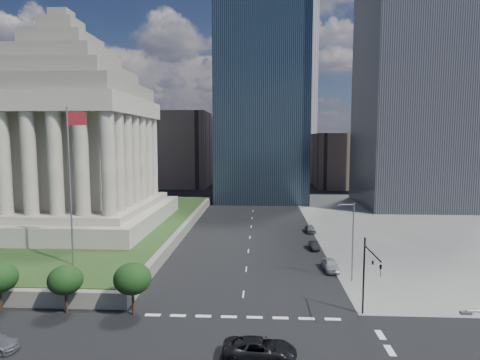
# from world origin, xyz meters

# --- Properties ---
(ground) EXTENTS (500.00, 500.00, 0.00)m
(ground) POSITION_xyz_m (0.00, 100.00, 0.00)
(ground) COLOR black
(ground) RESTS_ON ground
(sidewalk_ne) EXTENTS (68.00, 90.00, 0.03)m
(sidewalk_ne) POSITION_xyz_m (46.00, 60.00, 0.01)
(sidewalk_ne) COLOR slate
(sidewalk_ne) RESTS_ON ground
(plaza_terrace) EXTENTS (66.00, 70.00, 1.80)m
(plaza_terrace) POSITION_xyz_m (-45.00, 50.00, 0.90)
(plaza_terrace) COLOR #646055
(plaza_terrace) RESTS_ON ground
(plaza_lawn) EXTENTS (64.00, 68.00, 0.10)m
(plaza_lawn) POSITION_xyz_m (-45.00, 50.00, 1.85)
(plaza_lawn) COLOR #253D18
(plaza_lawn) RESTS_ON plaza_terrace
(war_memorial) EXTENTS (34.00, 34.00, 39.00)m
(war_memorial) POSITION_xyz_m (-34.00, 48.00, 21.40)
(war_memorial) COLOR gray
(war_memorial) RESTS_ON plaza_lawn
(flagpole) EXTENTS (2.52, 0.24, 20.00)m
(flagpole) POSITION_xyz_m (-21.83, 24.00, 13.11)
(flagpole) COLOR slate
(flagpole) RESTS_ON plaza_lawn
(midrise_glass) EXTENTS (26.00, 26.00, 60.00)m
(midrise_glass) POSITION_xyz_m (2.00, 95.00, 30.00)
(midrise_glass) COLOR black
(midrise_glass) RESTS_ON ground
(highrise_ne) EXTENTS (26.00, 28.00, 100.00)m
(highrise_ne) POSITION_xyz_m (42.00, 85.00, 50.00)
(highrise_ne) COLOR black
(highrise_ne) RESTS_ON ground
(building_filler_ne) EXTENTS (20.00, 30.00, 20.00)m
(building_filler_ne) POSITION_xyz_m (32.00, 130.00, 10.00)
(building_filler_ne) COLOR brown
(building_filler_ne) RESTS_ON ground
(building_filler_nw) EXTENTS (24.00, 30.00, 28.00)m
(building_filler_nw) POSITION_xyz_m (-30.00, 130.00, 14.00)
(building_filler_nw) COLOR brown
(building_filler_nw) RESTS_ON ground
(traffic_signal_ne) EXTENTS (0.30, 5.74, 8.00)m
(traffic_signal_ne) POSITION_xyz_m (12.50, 13.70, 5.25)
(traffic_signal_ne) COLOR black
(traffic_signal_ne) RESTS_ON ground
(street_lamp_north) EXTENTS (2.13, 0.22, 10.00)m
(street_lamp_north) POSITION_xyz_m (13.33, 25.00, 5.66)
(street_lamp_north) COLOR slate
(street_lamp_north) RESTS_ON ground
(pickup_truck) EXTENTS (3.01, 6.16, 1.69)m
(pickup_truck) POSITION_xyz_m (1.94, 6.36, 0.84)
(pickup_truck) COLOR black
(pickup_truck) RESTS_ON ground
(parked_sedan_near) EXTENTS (4.72, 2.11, 1.58)m
(parked_sedan_near) POSITION_xyz_m (11.50, 29.05, 0.79)
(parked_sedan_near) COLOR #9CA0A4
(parked_sedan_near) RESTS_ON ground
(parked_sedan_mid) EXTENTS (3.78, 1.50, 1.22)m
(parked_sedan_mid) POSITION_xyz_m (10.63, 39.62, 0.61)
(parked_sedan_mid) COLOR black
(parked_sedan_mid) RESTS_ON ground
(parked_sedan_far) EXTENTS (4.21, 1.94, 1.40)m
(parked_sedan_far) POSITION_xyz_m (11.50, 51.51, 0.70)
(parked_sedan_far) COLOR #585B60
(parked_sedan_far) RESTS_ON ground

